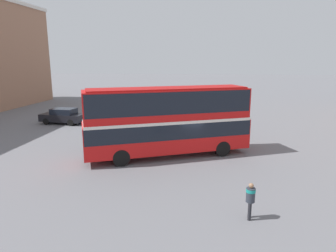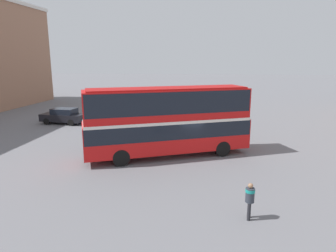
{
  "view_description": "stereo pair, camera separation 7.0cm",
  "coord_description": "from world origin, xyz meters",
  "px_view_note": "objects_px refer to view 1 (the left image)",
  "views": [
    {
      "loc": [
        1.57,
        -20.22,
        6.66
      ],
      "look_at": [
        -1.23,
        -0.25,
        2.17
      ],
      "focal_mm": 32.0,
      "sensor_mm": 36.0,
      "label": 1
    },
    {
      "loc": [
        1.64,
        -20.21,
        6.66
      ],
      "look_at": [
        -1.23,
        -0.25,
        2.17
      ],
      "focal_mm": 32.0,
      "sensor_mm": 36.0,
      "label": 2
    }
  ],
  "objects_px": {
    "parked_car_side_street": "(209,116)",
    "pedestrian_foreground": "(250,197)",
    "double_decker_bus": "(168,118)",
    "parked_car_kerb_far": "(118,122)",
    "parked_car_kerb_near": "(63,116)"
  },
  "relations": [
    {
      "from": "parked_car_side_street",
      "to": "pedestrian_foreground",
      "type": "bearing_deg",
      "value": 81.35
    },
    {
      "from": "double_decker_bus",
      "to": "pedestrian_foreground",
      "type": "bearing_deg",
      "value": -84.18
    },
    {
      "from": "parked_car_kerb_far",
      "to": "parked_car_kerb_near",
      "type": "bearing_deg",
      "value": 165.44
    },
    {
      "from": "double_decker_bus",
      "to": "parked_car_kerb_near",
      "type": "height_order",
      "value": "double_decker_bus"
    },
    {
      "from": "parked_car_kerb_near",
      "to": "parked_car_side_street",
      "type": "height_order",
      "value": "parked_car_kerb_near"
    },
    {
      "from": "parked_car_kerb_far",
      "to": "parked_car_side_street",
      "type": "distance_m",
      "value": 9.88
    },
    {
      "from": "double_decker_bus",
      "to": "parked_car_side_street",
      "type": "relative_size",
      "value": 2.66
    },
    {
      "from": "double_decker_bus",
      "to": "parked_car_side_street",
      "type": "distance_m",
      "value": 12.43
    },
    {
      "from": "pedestrian_foreground",
      "to": "parked_car_kerb_near",
      "type": "height_order",
      "value": "parked_car_kerb_near"
    },
    {
      "from": "parked_car_kerb_far",
      "to": "double_decker_bus",
      "type": "bearing_deg",
      "value": -49.69
    },
    {
      "from": "pedestrian_foreground",
      "to": "double_decker_bus",
      "type": "bearing_deg",
      "value": -52.62
    },
    {
      "from": "double_decker_bus",
      "to": "pedestrian_foreground",
      "type": "relative_size",
      "value": 7.05
    },
    {
      "from": "pedestrian_foreground",
      "to": "parked_car_side_street",
      "type": "relative_size",
      "value": 0.38
    },
    {
      "from": "parked_car_kerb_far",
      "to": "parked_car_side_street",
      "type": "relative_size",
      "value": 0.96
    },
    {
      "from": "pedestrian_foreground",
      "to": "parked_car_kerb_near",
      "type": "relative_size",
      "value": 0.34
    }
  ]
}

